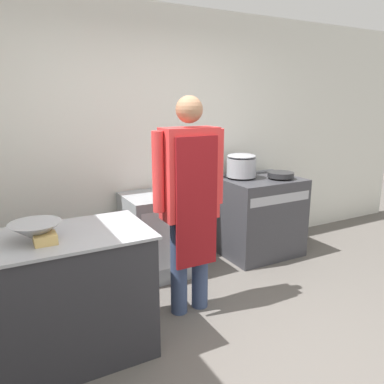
{
  "coord_description": "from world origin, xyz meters",
  "views": [
    {
      "loc": [
        -1.41,
        -1.66,
        1.75
      ],
      "look_at": [
        0.08,
        1.1,
        0.99
      ],
      "focal_mm": 35.0,
      "sensor_mm": 36.0,
      "label": 1
    }
  ],
  "objects_px": {
    "plastic_tub": "(45,239)",
    "stock_pot": "(241,165)",
    "person_cook": "(190,194)",
    "mixing_bowl": "(36,232)",
    "saute_pan": "(281,175)",
    "fridge_unit": "(157,235)",
    "stove": "(260,216)"
  },
  "relations": [
    {
      "from": "stove",
      "to": "person_cook",
      "type": "distance_m",
      "value": 1.58
    },
    {
      "from": "plastic_tub",
      "to": "stock_pot",
      "type": "distance_m",
      "value": 2.47
    },
    {
      "from": "mixing_bowl",
      "to": "person_cook",
      "type": "bearing_deg",
      "value": 7.8
    },
    {
      "from": "fridge_unit",
      "to": "stock_pot",
      "type": "distance_m",
      "value": 1.24
    },
    {
      "from": "saute_pan",
      "to": "mixing_bowl",
      "type": "bearing_deg",
      "value": -164.19
    },
    {
      "from": "mixing_bowl",
      "to": "plastic_tub",
      "type": "xyz_separation_m",
      "value": [
        0.04,
        -0.08,
        -0.03
      ]
    },
    {
      "from": "stock_pot",
      "to": "saute_pan",
      "type": "height_order",
      "value": "stock_pot"
    },
    {
      "from": "person_cook",
      "to": "mixing_bowl",
      "type": "distance_m",
      "value": 1.19
    },
    {
      "from": "person_cook",
      "to": "stock_pot",
      "type": "height_order",
      "value": "person_cook"
    },
    {
      "from": "mixing_bowl",
      "to": "stock_pot",
      "type": "relative_size",
      "value": 0.97
    },
    {
      "from": "plastic_tub",
      "to": "saute_pan",
      "type": "bearing_deg",
      "value": 17.61
    },
    {
      "from": "person_cook",
      "to": "saute_pan",
      "type": "height_order",
      "value": "person_cook"
    },
    {
      "from": "stock_pot",
      "to": "saute_pan",
      "type": "xyz_separation_m",
      "value": [
        0.37,
        -0.24,
        -0.1
      ]
    },
    {
      "from": "stock_pot",
      "to": "saute_pan",
      "type": "relative_size",
      "value": 1.12
    },
    {
      "from": "person_cook",
      "to": "saute_pan",
      "type": "bearing_deg",
      "value": 21.81
    },
    {
      "from": "stove",
      "to": "person_cook",
      "type": "xyz_separation_m",
      "value": [
        -1.29,
        -0.71,
        0.57
      ]
    },
    {
      "from": "mixing_bowl",
      "to": "saute_pan",
      "type": "xyz_separation_m",
      "value": [
        2.65,
        0.75,
        -0.01
      ]
    },
    {
      "from": "mixing_bowl",
      "to": "stock_pot",
      "type": "height_order",
      "value": "stock_pot"
    },
    {
      "from": "stove",
      "to": "mixing_bowl",
      "type": "bearing_deg",
      "value": -160.67
    },
    {
      "from": "mixing_bowl",
      "to": "plastic_tub",
      "type": "distance_m",
      "value": 0.09
    },
    {
      "from": "person_cook",
      "to": "plastic_tub",
      "type": "xyz_separation_m",
      "value": [
        -1.13,
        -0.24,
        -0.09
      ]
    },
    {
      "from": "stove",
      "to": "fridge_unit",
      "type": "distance_m",
      "value": 1.26
    },
    {
      "from": "mixing_bowl",
      "to": "saute_pan",
      "type": "distance_m",
      "value": 2.75
    },
    {
      "from": "fridge_unit",
      "to": "stock_pot",
      "type": "relative_size",
      "value": 2.56
    },
    {
      "from": "mixing_bowl",
      "to": "saute_pan",
      "type": "relative_size",
      "value": 1.09
    },
    {
      "from": "plastic_tub",
      "to": "stock_pot",
      "type": "xyz_separation_m",
      "value": [
        2.23,
        1.06,
        0.12
      ]
    },
    {
      "from": "stove",
      "to": "stock_pot",
      "type": "height_order",
      "value": "stock_pot"
    },
    {
      "from": "person_cook",
      "to": "mixing_bowl",
      "type": "relative_size",
      "value": 5.59
    },
    {
      "from": "plastic_tub",
      "to": "stock_pot",
      "type": "height_order",
      "value": "stock_pot"
    },
    {
      "from": "mixing_bowl",
      "to": "plastic_tub",
      "type": "height_order",
      "value": "mixing_bowl"
    },
    {
      "from": "person_cook",
      "to": "stock_pot",
      "type": "distance_m",
      "value": 1.37
    },
    {
      "from": "fridge_unit",
      "to": "mixing_bowl",
      "type": "bearing_deg",
      "value": -142.19
    }
  ]
}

